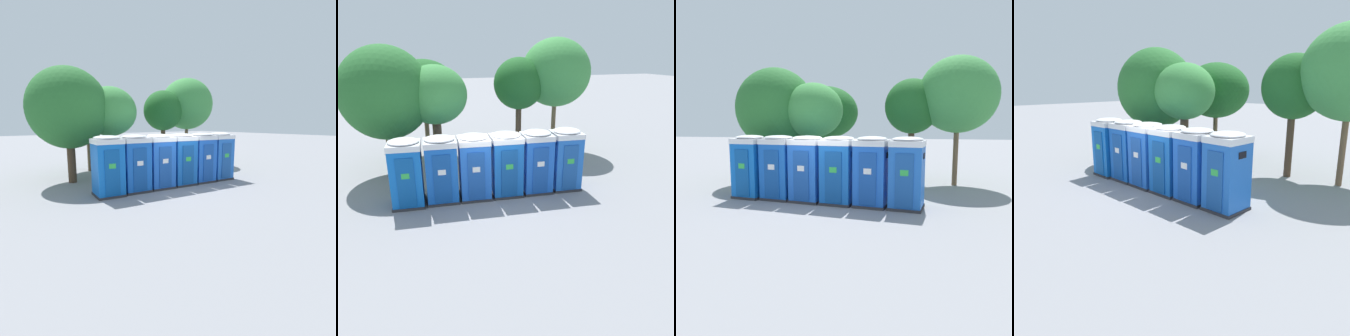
% 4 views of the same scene
% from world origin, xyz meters
% --- Properties ---
extents(ground_plane, '(120.00, 120.00, 0.00)m').
position_xyz_m(ground_plane, '(0.00, 0.00, 0.00)').
color(ground_plane, gray).
extents(portapotty_0, '(1.30, 1.32, 2.54)m').
position_xyz_m(portapotty_0, '(-3.14, 0.25, 1.28)').
color(portapotty_0, '#2D2D33').
rests_on(portapotty_0, ground).
extents(portapotty_1, '(1.32, 1.31, 2.54)m').
position_xyz_m(portapotty_1, '(-1.88, 0.22, 1.28)').
color(portapotty_1, '#2D2D33').
rests_on(portapotty_1, ground).
extents(portapotty_2, '(1.32, 1.33, 2.54)m').
position_xyz_m(portapotty_2, '(-0.62, 0.10, 1.28)').
color(portapotty_2, '#2D2D33').
rests_on(portapotty_2, ground).
extents(portapotty_3, '(1.31, 1.32, 2.54)m').
position_xyz_m(portapotty_3, '(0.63, -0.01, 1.28)').
color(portapotty_3, '#2D2D33').
rests_on(portapotty_3, ground).
extents(portapotty_4, '(1.30, 1.32, 2.54)m').
position_xyz_m(portapotty_4, '(1.89, -0.10, 1.28)').
color(portapotty_4, '#2D2D33').
rests_on(portapotty_4, ground).
extents(portapotty_5, '(1.29, 1.32, 2.54)m').
position_xyz_m(portapotty_5, '(3.14, -0.19, 1.28)').
color(portapotty_5, '#2D2D33').
rests_on(portapotty_5, ground).
extents(street_tree_0, '(3.52, 3.52, 5.09)m').
position_xyz_m(street_tree_0, '(-1.69, 6.37, 3.63)').
color(street_tree_0, brown).
rests_on(street_tree_0, ground).
extents(street_tree_1, '(2.88, 2.88, 4.93)m').
position_xyz_m(street_tree_1, '(-1.52, 3.45, 3.58)').
color(street_tree_1, '#4C3826').
rests_on(street_tree_1, ground).
extents(street_tree_2, '(3.93, 3.93, 5.75)m').
position_xyz_m(street_tree_2, '(-3.58, 3.72, 3.73)').
color(street_tree_2, '#4C3826').
rests_on(street_tree_2, ground).
extents(street_tree_3, '(3.73, 3.73, 6.17)m').
position_xyz_m(street_tree_3, '(5.21, 4.99, 4.36)').
color(street_tree_3, brown).
rests_on(street_tree_3, ground).
extents(street_tree_4, '(2.65, 2.65, 5.19)m').
position_xyz_m(street_tree_4, '(3.08, 4.98, 3.81)').
color(street_tree_4, '#4C3826').
rests_on(street_tree_4, ground).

